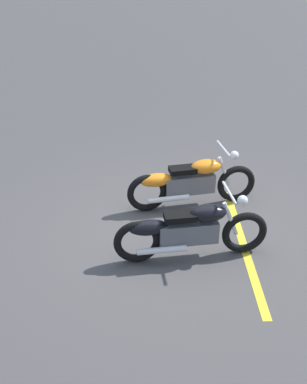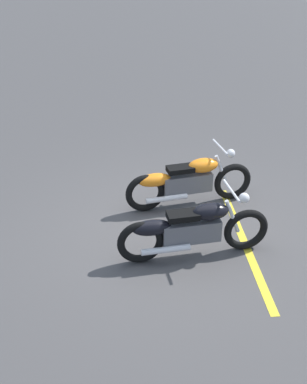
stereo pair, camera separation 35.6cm
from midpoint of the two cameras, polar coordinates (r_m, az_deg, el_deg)
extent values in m
plane|color=#474444|center=(7.63, 1.04, -4.27)|extent=(60.00, 60.00, 0.00)
torus|color=black|center=(8.34, 8.21, 1.23)|extent=(0.68, 0.28, 0.67)
torus|color=black|center=(7.91, -2.28, -0.15)|extent=(0.68, 0.28, 0.67)
cube|color=#59595E|center=(8.04, 2.78, 1.05)|extent=(0.87, 0.43, 0.32)
ellipsoid|color=orange|center=(7.98, 4.68, 3.18)|extent=(0.57, 0.40, 0.24)
ellipsoid|color=orange|center=(7.83, -1.17, 1.43)|extent=(0.60, 0.38, 0.22)
cube|color=black|center=(7.87, 1.93, 2.72)|extent=(0.49, 0.35, 0.09)
cylinder|color=silver|center=(8.14, 6.84, 2.65)|extent=(0.27, 0.12, 0.56)
cylinder|color=silver|center=(7.94, 6.68, 5.35)|extent=(0.19, 0.61, 0.04)
sphere|color=silver|center=(8.07, 7.95, 4.57)|extent=(0.15, 0.15, 0.15)
cylinder|color=silver|center=(7.90, 0.29, -0.80)|extent=(0.70, 0.27, 0.09)
torus|color=black|center=(7.07, 9.55, -4.49)|extent=(0.68, 0.24, 0.67)
torus|color=black|center=(6.72, -3.07, -6.04)|extent=(0.68, 0.24, 0.67)
cube|color=#59595E|center=(6.80, 3.02, -4.74)|extent=(0.87, 0.38, 0.32)
ellipsoid|color=black|center=(6.70, 5.33, -2.34)|extent=(0.57, 0.38, 0.24)
ellipsoid|color=black|center=(6.62, -1.74, -4.30)|extent=(0.60, 0.35, 0.22)
cube|color=black|center=(6.62, 1.99, -2.86)|extent=(0.48, 0.32, 0.09)
cylinder|color=silver|center=(6.86, 7.93, -2.91)|extent=(0.27, 0.11, 0.56)
cylinder|color=silver|center=(6.63, 7.77, 0.14)|extent=(0.16, 0.61, 0.04)
sphere|color=silver|center=(6.76, 9.29, -0.73)|extent=(0.15, 0.15, 0.15)
cylinder|color=silver|center=(6.70, -0.05, -6.92)|extent=(0.70, 0.23, 0.09)
cube|color=yellow|center=(7.41, 9.40, -5.86)|extent=(0.35, 3.20, 0.01)
camera|label=1|loc=(0.18, 88.60, 0.79)|focal=44.72mm
camera|label=2|loc=(0.18, -91.40, -0.79)|focal=44.72mm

